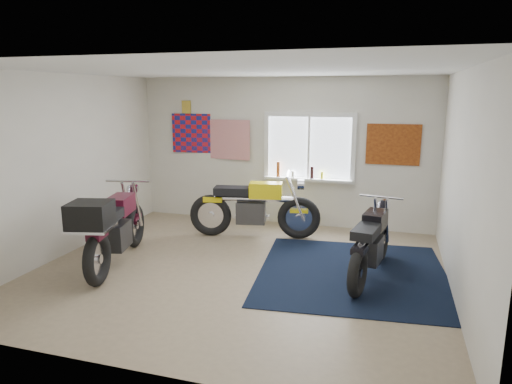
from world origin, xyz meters
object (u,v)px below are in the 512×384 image
(yellow_triumph, at_px, (254,209))
(black_chrome_bike, at_px, (371,245))
(navy_rug, at_px, (352,273))
(maroon_tourer, at_px, (112,228))

(yellow_triumph, bearing_deg, black_chrome_bike, -41.73)
(navy_rug, distance_m, yellow_triumph, 2.18)
(yellow_triumph, height_order, black_chrome_bike, yellow_triumph)
(black_chrome_bike, bearing_deg, maroon_tourer, 111.33)
(navy_rug, bearing_deg, black_chrome_bike, -11.39)
(navy_rug, bearing_deg, yellow_triumph, 146.39)
(yellow_triumph, distance_m, black_chrome_bike, 2.34)
(navy_rug, relative_size, black_chrome_bike, 1.32)
(navy_rug, xyz_separation_m, maroon_tourer, (-3.23, -0.75, 0.58))
(navy_rug, xyz_separation_m, yellow_triumph, (-1.77, 1.17, 0.49))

